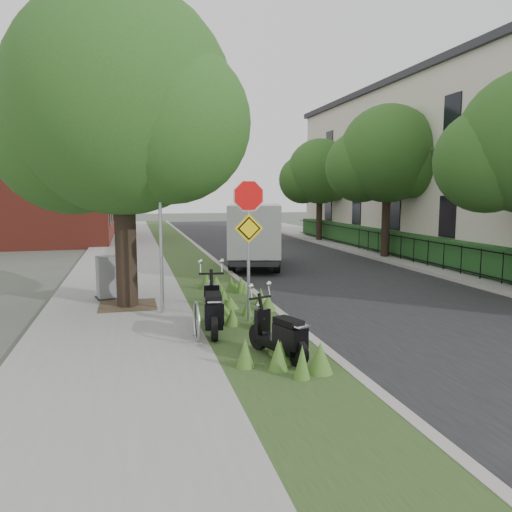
% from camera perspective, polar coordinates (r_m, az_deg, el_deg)
% --- Properties ---
extents(ground, '(120.00, 120.00, 0.00)m').
position_cam_1_polar(ground, '(10.98, 7.09, -8.29)').
color(ground, '#4C5147').
rests_on(ground, ground).
extents(sidewalk_near, '(3.50, 60.00, 0.12)m').
position_cam_1_polar(sidewalk_near, '(20.07, -15.05, -1.20)').
color(sidewalk_near, gray).
rests_on(sidewalk_near, ground).
extents(verge, '(2.00, 60.00, 0.12)m').
position_cam_1_polar(verge, '(20.20, -7.23, -0.95)').
color(verge, '#28451D').
rests_on(verge, ground).
extents(kerb_near, '(0.20, 60.00, 0.13)m').
position_cam_1_polar(kerb_near, '(20.34, -4.44, -0.84)').
color(kerb_near, '#9E9991').
rests_on(kerb_near, ground).
extents(road, '(7.00, 60.00, 0.01)m').
position_cam_1_polar(road, '(21.21, 4.93, -0.67)').
color(road, black).
rests_on(road, ground).
extents(kerb_far, '(0.20, 60.00, 0.13)m').
position_cam_1_polar(kerb_far, '(22.58, 13.36, -0.20)').
color(kerb_far, '#9E9991').
rests_on(kerb_far, ground).
extents(footpath_far, '(3.20, 60.00, 0.12)m').
position_cam_1_polar(footpath_far, '(23.41, 17.06, -0.08)').
color(footpath_far, gray).
rests_on(footpath_far, ground).
extents(street_tree_main, '(6.21, 5.54, 7.66)m').
position_cam_1_polar(street_tree_main, '(12.85, -15.50, 15.37)').
color(street_tree_main, black).
rests_on(street_tree_main, ground).
extents(bare_post, '(0.08, 0.08, 4.00)m').
position_cam_1_polar(bare_post, '(11.70, -10.85, 3.14)').
color(bare_post, '#A5A8AD').
rests_on(bare_post, ground).
extents(bike_hoop, '(0.06, 0.78, 0.77)m').
position_cam_1_polar(bike_hoop, '(9.64, -6.79, -7.45)').
color(bike_hoop, '#A5A8AD').
rests_on(bike_hoop, ground).
extents(sign_assembly, '(0.94, 0.08, 3.22)m').
position_cam_1_polar(sign_assembly, '(10.74, -0.84, 4.01)').
color(sign_assembly, '#A5A8AD').
rests_on(sign_assembly, ground).
extents(fence_far, '(0.04, 24.00, 1.00)m').
position_cam_1_polar(fence_far, '(22.84, 14.96, 1.36)').
color(fence_far, black).
rests_on(fence_far, ground).
extents(hedge_far, '(1.00, 24.00, 1.10)m').
position_cam_1_polar(hedge_far, '(23.19, 16.48, 1.39)').
color(hedge_far, '#19471E').
rests_on(hedge_far, footpath_far).
extents(terrace_houses, '(7.40, 26.40, 8.20)m').
position_cam_1_polar(terrace_houses, '(25.12, 23.95, 9.47)').
color(terrace_houses, beige).
rests_on(terrace_houses, ground).
extents(brick_building, '(9.40, 10.40, 8.30)m').
position_cam_1_polar(brick_building, '(32.38, -24.42, 8.92)').
color(brick_building, maroon).
rests_on(brick_building, ground).
extents(far_tree_b, '(4.83, 4.31, 6.56)m').
position_cam_1_polar(far_tree_b, '(22.68, 14.63, 10.69)').
color(far_tree_b, black).
rests_on(far_tree_b, ground).
extents(far_tree_c, '(4.37, 3.89, 5.93)m').
position_cam_1_polar(far_tree_c, '(29.93, 7.18, 9.20)').
color(far_tree_c, black).
rests_on(far_tree_c, ground).
extents(scooter_near, '(0.71, 1.50, 0.75)m').
position_cam_1_polar(scooter_near, '(8.54, 3.12, -9.47)').
color(scooter_near, black).
rests_on(scooter_near, ground).
extents(scooter_far, '(0.50, 1.80, 0.86)m').
position_cam_1_polar(scooter_far, '(10.03, -4.91, -6.60)').
color(scooter_far, black).
rests_on(scooter_far, ground).
extents(box_truck, '(2.92, 4.95, 2.11)m').
position_cam_1_polar(box_truck, '(19.42, -0.12, 2.68)').
color(box_truck, '#262628').
rests_on(box_truck, ground).
extents(utility_cabinet, '(0.96, 0.75, 1.14)m').
position_cam_1_polar(utility_cabinet, '(13.91, -16.13, -2.41)').
color(utility_cabinet, '#262628').
rests_on(utility_cabinet, ground).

